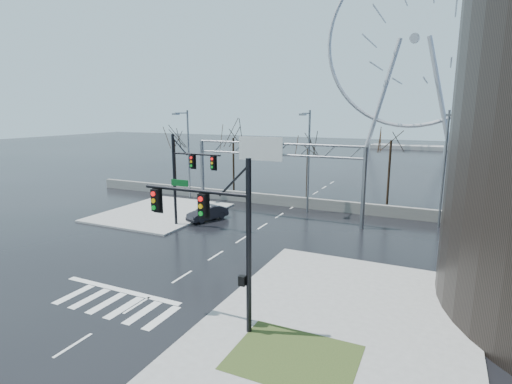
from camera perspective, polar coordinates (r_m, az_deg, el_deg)
The scene contains 18 objects.
ground at distance 25.25m, azimuth -10.51°, elevation -11.82°, with size 260.00×260.00×0.00m, color black.
sidewalk_right_ext at distance 23.25m, azimuth 13.83°, elevation -13.89°, with size 12.00×10.00×0.15m, color gray.
sidewalk_far at distance 40.65m, azimuth -13.38°, elevation -2.82°, with size 10.00×12.00×0.15m, color gray.
grass_strip at distance 17.50m, azimuth 5.42°, elevation -22.45°, with size 5.00×4.00×0.02m, color #283918.
barrier_wall at distance 42.15m, azimuth 5.38°, elevation -1.38°, with size 52.00×0.50×1.10m, color slate.
signal_mast_near at distance 17.75m, azimuth -5.06°, elevation -5.04°, with size 5.52×0.41×8.00m.
signal_mast_far at distance 34.30m, azimuth -10.14°, elevation 2.81°, with size 4.72×0.41×8.00m.
sign_gantry at distance 36.83m, azimuth 2.31°, elevation 4.11°, with size 16.36×0.40×7.60m.
streetlight_left at distance 45.16m, azimuth -9.87°, elevation 6.22°, with size 0.50×2.55×10.00m.
streetlight_mid at distance 38.92m, azimuth 7.40°, elevation 5.47°, with size 0.50×2.55×10.00m.
streetlight_right at distance 37.12m, azimuth 25.37°, elevation 4.17°, with size 0.50×2.55×10.00m.
tree_far_left at distance 53.40m, azimuth -11.60°, elevation 6.61°, with size 3.50×3.50×7.00m.
tree_left at distance 48.12m, azimuth -3.26°, elevation 6.79°, with size 3.75×3.75×7.50m.
tree_center at distance 45.61m, azimuth 7.41°, elevation 5.44°, with size 3.25×3.25×6.50m.
tree_right at distance 42.66m, azimuth 18.68°, elevation 5.93°, with size 3.90×3.90×7.80m.
tree_far_right at distance 43.09m, azimuth 29.32°, elevation 4.04°, with size 3.40×3.40×6.80m.
ferris_wheel at distance 115.21m, azimuth 21.64°, elevation 18.83°, with size 45.00×6.00×50.91m.
car at distance 37.20m, azimuth -6.95°, elevation -2.99°, with size 1.39×4.00×1.32m, color black.
Camera 1 is at (13.73, -18.73, 9.91)m, focal length 28.00 mm.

